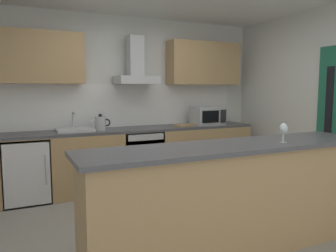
% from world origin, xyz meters
% --- Properties ---
extents(ground, '(5.47, 4.94, 0.02)m').
position_xyz_m(ground, '(0.00, 0.00, -0.01)').
color(ground, gray).
extents(wall_back, '(5.47, 0.12, 2.60)m').
position_xyz_m(wall_back, '(0.00, 2.03, 1.30)').
color(wall_back, silver).
rests_on(wall_back, ground).
extents(backsplash_tile, '(3.80, 0.02, 0.66)m').
position_xyz_m(backsplash_tile, '(0.00, 1.96, 1.23)').
color(backsplash_tile, white).
extents(counter_back, '(3.93, 0.60, 0.90)m').
position_xyz_m(counter_back, '(0.00, 1.65, 0.45)').
color(counter_back, tan).
rests_on(counter_back, ground).
extents(counter_island, '(2.84, 0.64, 1.00)m').
position_xyz_m(counter_island, '(0.18, -0.63, 0.51)').
color(counter_island, tan).
rests_on(counter_island, ground).
extents(upper_cabinets, '(3.88, 0.32, 0.70)m').
position_xyz_m(upper_cabinets, '(0.00, 1.80, 1.91)').
color(upper_cabinets, tan).
extents(oven, '(0.60, 0.62, 0.80)m').
position_xyz_m(oven, '(0.09, 1.62, 0.46)').
color(oven, slate).
rests_on(oven, ground).
extents(refrigerator, '(0.58, 0.60, 0.85)m').
position_xyz_m(refrigerator, '(-1.49, 1.62, 0.43)').
color(refrigerator, white).
rests_on(refrigerator, ground).
extents(microwave, '(0.50, 0.38, 0.30)m').
position_xyz_m(microwave, '(1.28, 1.60, 1.05)').
color(microwave, '#B7BABC').
rests_on(microwave, counter_back).
extents(sink, '(0.50, 0.40, 0.26)m').
position_xyz_m(sink, '(-0.85, 1.64, 0.93)').
color(sink, silver).
rests_on(sink, counter_back).
extents(kettle, '(0.29, 0.15, 0.24)m').
position_xyz_m(kettle, '(-0.50, 1.59, 1.01)').
color(kettle, '#B7BABC').
rests_on(kettle, counter_back).
extents(range_hood, '(0.62, 0.45, 0.72)m').
position_xyz_m(range_hood, '(0.09, 1.75, 1.79)').
color(range_hood, '#B7BABC').
extents(wine_glass, '(0.08, 0.08, 0.18)m').
position_xyz_m(wine_glass, '(0.64, -0.75, 1.12)').
color(wine_glass, silver).
rests_on(wine_glass, counter_island).
extents(chopping_board, '(0.38, 0.29, 0.02)m').
position_xyz_m(chopping_board, '(0.85, 1.60, 0.91)').
color(chopping_board, tan).
rests_on(chopping_board, counter_back).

